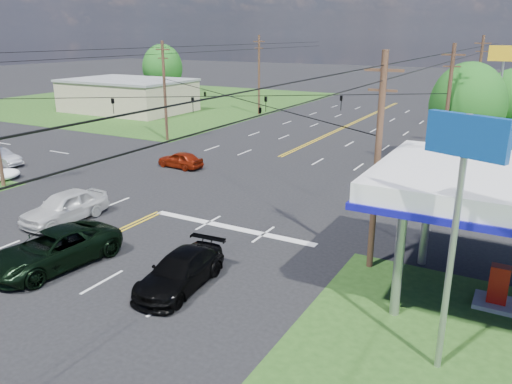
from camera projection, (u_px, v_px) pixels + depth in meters
The scene contains 21 objects.
ground at pixel (231, 180), 36.16m from camera, with size 280.00×280.00×0.00m, color black.
grass_nw at pixel (149, 101), 79.03m from camera, with size 46.00×48.00×0.03m, color #214516.
stop_bar at pixel (231, 228), 27.18m from camera, with size 10.00×0.50×0.02m, color silver.
retail_nw at pixel (128, 96), 67.77m from camera, with size 16.00×11.00×4.00m, color tan.
pole_se at pixel (377, 162), 21.16m from camera, with size 1.60×0.28×9.50m.
pole_nw at pixel (165, 90), 48.19m from camera, with size 1.60×0.28×9.50m.
pole_ne at pixel (447, 109), 36.16m from camera, with size 1.60×0.28×9.50m.
pole_left_far at pixel (259, 74), 63.95m from camera, with size 1.60×0.28×10.00m.
pole_right_far at pixel (478, 84), 51.92m from camera, with size 1.60×0.28×10.00m.
span_wire_signals at pixel (229, 96), 34.35m from camera, with size 26.00×18.00×1.13m.
power_lines at pixel (212, 58), 31.90m from camera, with size 26.04×100.00×0.64m.
tree_right_a at pixel (467, 105), 38.21m from camera, with size 5.70×5.70×8.18m.
tree_right_b at pixel (511, 99), 47.26m from camera, with size 4.94×4.94×7.09m.
tree_far_l at pixel (163, 68), 76.07m from camera, with size 6.08×6.08×8.72m.
pickup_dkgreen at pixel (54, 249), 22.45m from camera, with size 2.79×6.04×1.68m, color black.
suv_black at pixel (180, 271), 20.61m from camera, with size 2.02×4.98×1.44m, color black.
pickup_white at pixel (65, 207), 27.92m from camera, with size 2.04×5.06×1.72m, color silver.
sedan_red at pixel (180, 160), 39.24m from camera, with size 1.53×3.81×1.30m, color maroon.
polesign_se at pixel (462, 174), 13.91m from camera, with size 2.27×1.13×8.03m.
polesign_ne at pixel (503, 69), 41.68m from camera, with size 2.53×0.56×9.19m.
snowpile_b at pixel (3, 180), 36.21m from camera, with size 2.07×2.55×0.72m, color white.
Camera 1 is at (18.48, -17.48, 10.08)m, focal length 35.00 mm.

